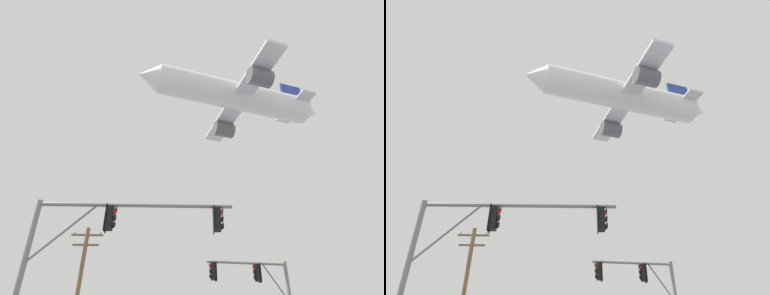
{
  "view_description": "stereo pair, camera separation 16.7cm",
  "coord_description": "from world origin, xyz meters",
  "views": [
    {
      "loc": [
        -1.05,
        -3.21,
        1.52
      ],
      "look_at": [
        0.08,
        19.45,
        16.0
      ],
      "focal_mm": 31.11,
      "sensor_mm": 36.0,
      "label": 1
    },
    {
      "loc": [
        -0.89,
        -3.22,
        1.52
      ],
      "look_at": [
        0.08,
        19.45,
        16.0
      ],
      "focal_mm": 31.11,
      "sensor_mm": 36.0,
      "label": 2
    }
  ],
  "objects": [
    {
      "name": "utility_pole",
      "position": [
        -7.28,
        20.22,
        5.01
      ],
      "size": [
        2.2,
        0.28,
        9.42
      ],
      "color": "brown",
      "rests_on": "ground"
    },
    {
      "name": "signal_pole_far",
      "position": [
        3.78,
        16.28,
        4.69
      ],
      "size": [
        4.71,
        0.74,
        6.32
      ],
      "color": "slate",
      "rests_on": "ground"
    },
    {
      "name": "airplane",
      "position": [
        7.45,
        35.2,
        35.63
      ],
      "size": [
        29.56,
        22.84,
        8.12
      ],
      "color": "white"
    },
    {
      "name": "signal_pole_near",
      "position": [
        -3.74,
        8.9,
        5.08
      ],
      "size": [
        7.49,
        0.53,
        6.68
      ],
      "color": "slate",
      "rests_on": "ground"
    }
  ]
}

